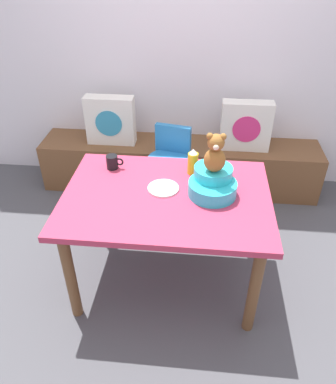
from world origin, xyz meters
name	(u,v)px	position (x,y,z in m)	size (l,w,h in m)	color
ground_plane	(167,276)	(0.00, 0.00, 0.00)	(8.00, 8.00, 0.00)	#4C4C51
back_wall	(184,43)	(0.00, 1.48, 1.30)	(4.40, 0.10, 2.60)	silver
window_bench	(179,165)	(0.00, 1.21, 0.23)	(2.60, 0.44, 0.46)	brown
pillow_floral_left	(110,120)	(-0.63, 1.19, 0.68)	(0.44, 0.15, 0.44)	white
pillow_floral_right	(246,126)	(0.58, 1.19, 0.68)	(0.44, 0.15, 0.44)	white
dining_table	(166,208)	(0.00, 0.00, 0.64)	(1.30, 0.93, 0.74)	#B73351
highchair	(169,162)	(-0.06, 0.78, 0.52)	(0.38, 0.50, 0.79)	#2672B2
infant_seat_teal	(213,183)	(0.28, 0.05, 0.81)	(0.30, 0.33, 0.16)	#29BACA
teddy_bear	(215,154)	(0.28, 0.05, 1.02)	(0.13, 0.12, 0.25)	#935E29
ketchup_bottle	(193,162)	(0.15, 0.27, 0.83)	(0.07, 0.07, 0.18)	gold
coffee_mug	(113,162)	(-0.40, 0.28, 0.79)	(0.12, 0.08, 0.09)	black
dinner_plate_near	(163,188)	(-0.03, 0.06, 0.75)	(0.20, 0.20, 0.01)	white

